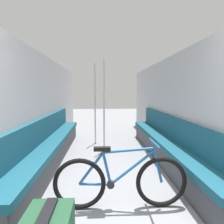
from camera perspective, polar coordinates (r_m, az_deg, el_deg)
name	(u,v)px	position (r m, az deg, el deg)	size (l,w,h in m)	color
wall_left	(39,109)	(4.15, -20.26, 0.91)	(0.10, 8.71, 2.17)	#B2B2B7
wall_right	(177,108)	(4.25, 18.02, 1.10)	(0.10, 8.71, 2.17)	#B2B2B7
bench_seat_row_left	(51,148)	(4.20, -17.02, -9.68)	(0.40, 4.57, 0.91)	#3D3D42
bench_seat_row_right	(165,146)	(4.28, 14.98, -9.33)	(0.40, 4.57, 0.91)	#3D3D42
bicycle	(121,181)	(2.56, 2.50, -19.16)	(1.63, 0.46, 0.82)	black
grab_pole_near	(95,105)	(5.36, -4.85, 1.90)	(0.08, 0.08, 2.15)	gray
grab_pole_far	(104,107)	(4.68, -2.29, 1.33)	(0.08, 0.08, 2.15)	gray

